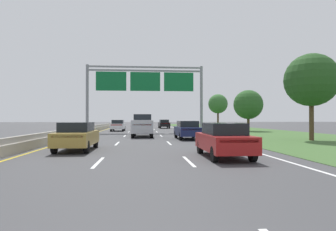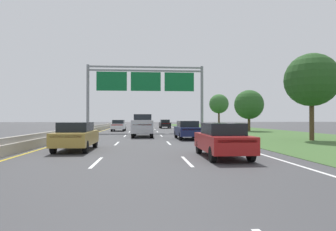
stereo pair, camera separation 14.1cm
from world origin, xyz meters
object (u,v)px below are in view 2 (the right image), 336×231
object	(u,v)px
car_red_right_lane_sedan	(222,139)
roadside_tree_near	(312,80)
roadside_tree_mid	(249,105)
roadside_tree_far	(219,104)
overhead_sign_gantry	(146,85)
pickup_truck_silver	(143,126)
car_white_left_lane_sedan	(119,125)
car_black_right_lane_sedan	(165,124)
car_navy_right_lane_sedan	(187,130)
car_gold_left_lane_sedan	(76,136)

from	to	relation	value
car_red_right_lane_sedan	roadside_tree_near	world-z (taller)	roadside_tree_near
roadside_tree_mid	roadside_tree_far	bearing A→B (deg)	89.66
overhead_sign_gantry	roadside_tree_far	bearing A→B (deg)	52.68
pickup_truck_silver	car_white_left_lane_sedan	distance (m)	13.65
overhead_sign_gantry	car_white_left_lane_sedan	world-z (taller)	overhead_sign_gantry
car_black_right_lane_sedan	car_navy_right_lane_sedan	bearing A→B (deg)	178.28
car_navy_right_lane_sedan	car_red_right_lane_sedan	size ratio (longest dim) A/B	1.01
overhead_sign_gantry	car_black_right_lane_sedan	bearing A→B (deg)	76.91
car_navy_right_lane_sedan	roadside_tree_near	world-z (taller)	roadside_tree_near
pickup_truck_silver	car_red_right_lane_sedan	xyz separation A→B (m)	(3.71, -15.63, -0.26)
car_black_right_lane_sedan	roadside_tree_mid	bearing A→B (deg)	-141.76
car_navy_right_lane_sedan	car_white_left_lane_sedan	size ratio (longest dim) A/B	1.00
car_white_left_lane_sedan	roadside_tree_mid	world-z (taller)	roadside_tree_mid
overhead_sign_gantry	car_black_right_lane_sedan	world-z (taller)	overhead_sign_gantry
car_navy_right_lane_sedan	car_white_left_lane_sedan	distance (m)	18.52
car_gold_left_lane_sedan	car_white_left_lane_sedan	world-z (taller)	same
car_black_right_lane_sedan	car_white_left_lane_sedan	bearing A→B (deg)	144.62
overhead_sign_gantry	roadside_tree_near	bearing A→B (deg)	-49.38
car_black_right_lane_sedan	roadside_tree_far	bearing A→B (deg)	-72.28
roadside_tree_mid	roadside_tree_far	size ratio (longest dim) A/B	0.88
pickup_truck_silver	car_white_left_lane_sedan	size ratio (longest dim) A/B	1.23
car_gold_left_lane_sedan	car_red_right_lane_sedan	bearing A→B (deg)	-115.91
pickup_truck_silver	roadside_tree_far	distance (m)	32.01
car_black_right_lane_sedan	roadside_tree_near	size ratio (longest dim) A/B	0.64
overhead_sign_gantry	car_red_right_lane_sedan	distance (m)	25.43
overhead_sign_gantry	car_white_left_lane_sedan	bearing A→B (deg)	132.22
car_white_left_lane_sedan	roadside_tree_far	bearing A→B (deg)	-50.42
car_black_right_lane_sedan	roadside_tree_near	world-z (taller)	roadside_tree_near
roadside_tree_mid	roadside_tree_near	bearing A→B (deg)	-94.16
car_red_right_lane_sedan	car_gold_left_lane_sedan	distance (m)	8.16
pickup_truck_silver	car_navy_right_lane_sedan	bearing A→B (deg)	-133.88
roadside_tree_near	car_black_right_lane_sedan	bearing A→B (deg)	107.49
car_black_right_lane_sedan	roadside_tree_near	xyz separation A→B (m)	(9.64, -30.59, 4.05)
overhead_sign_gantry	roadside_tree_far	size ratio (longest dim) A/B	2.28
roadside_tree_near	car_white_left_lane_sedan	bearing A→B (deg)	130.97
pickup_truck_silver	roadside_tree_near	distance (m)	15.44
overhead_sign_gantry	roadside_tree_far	distance (m)	24.06
car_red_right_lane_sedan	roadside_tree_far	xyz separation A→B (m)	(11.21, 43.73, 3.85)
car_navy_right_lane_sedan	roadside_tree_far	xyz separation A→B (m)	(11.06, 31.90, 3.85)
overhead_sign_gantry	car_red_right_lane_sedan	world-z (taller)	overhead_sign_gantry
car_navy_right_lane_sedan	roadside_tree_near	xyz separation A→B (m)	(9.68, -2.56, 4.05)
car_navy_right_lane_sedan	pickup_truck_silver	bearing A→B (deg)	44.51
car_red_right_lane_sedan	roadside_tree_mid	xyz separation A→B (m)	(11.11, 26.79, 2.90)
roadside_tree_mid	car_black_right_lane_sedan	bearing A→B (deg)	129.88
car_white_left_lane_sedan	roadside_tree_far	world-z (taller)	roadside_tree_far
car_navy_right_lane_sedan	car_gold_left_lane_sedan	size ratio (longest dim) A/B	1.01
car_red_right_lane_sedan	car_white_left_lane_sedan	world-z (taller)	same
car_navy_right_lane_sedan	roadside_tree_far	world-z (taller)	roadside_tree_far
car_white_left_lane_sedan	roadside_tree_mid	distance (m)	18.62
car_navy_right_lane_sedan	car_red_right_lane_sedan	distance (m)	11.83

